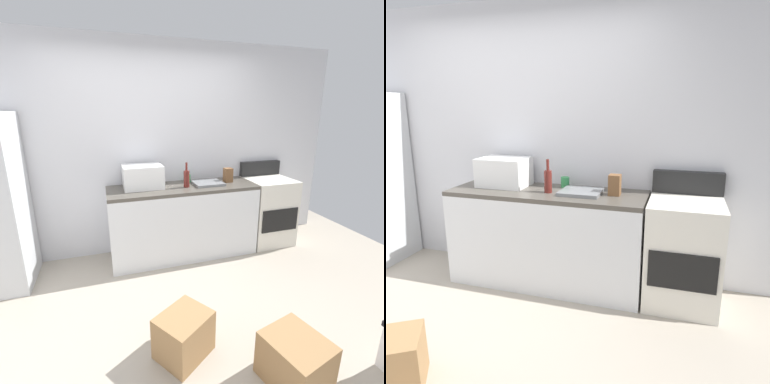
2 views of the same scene
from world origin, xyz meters
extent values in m
plane|color=#9E9384|center=(0.00, 0.00, 0.00)|extent=(6.00, 6.00, 0.00)
cube|color=silver|center=(0.00, 1.55, 1.30)|extent=(5.00, 0.10, 2.60)
cube|color=silver|center=(0.30, 1.20, 0.43)|extent=(1.80, 0.60, 0.86)
cube|color=#4C473F|center=(0.30, 1.20, 0.88)|extent=(1.80, 0.60, 0.04)
cube|color=silver|center=(1.52, 1.20, 0.45)|extent=(0.60, 0.60, 0.90)
cube|color=black|center=(1.52, 0.90, 0.42)|extent=(0.52, 0.02, 0.30)
cube|color=black|center=(1.52, 1.46, 1.00)|extent=(0.60, 0.08, 0.20)
cube|color=white|center=(-0.17, 1.28, 1.04)|extent=(0.46, 0.34, 0.27)
cube|color=slate|center=(0.62, 1.20, 0.92)|extent=(0.36, 0.32, 0.03)
cylinder|color=#591E19|center=(0.33, 1.15, 1.00)|extent=(0.07, 0.07, 0.20)
cylinder|color=#591E19|center=(0.33, 1.15, 1.15)|extent=(0.03, 0.03, 0.10)
cylinder|color=#338C4C|center=(0.41, 1.38, 0.95)|extent=(0.08, 0.08, 0.10)
cube|color=brown|center=(0.92, 1.23, 0.99)|extent=(0.10, 0.10, 0.18)
cube|color=olive|center=(0.52, -0.75, 0.17)|extent=(0.44, 0.47, 0.34)
cube|color=olive|center=(-0.13, -0.31, 0.17)|extent=(0.49, 0.47, 0.34)
camera|label=1|loc=(-0.59, -1.93, 1.77)|focal=25.81mm
camera|label=2|loc=(1.47, -1.69, 1.68)|focal=32.94mm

